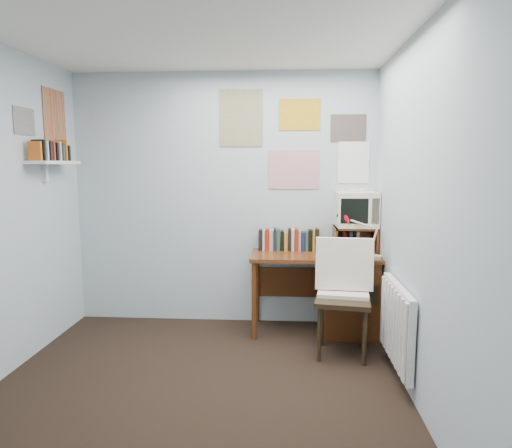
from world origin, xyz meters
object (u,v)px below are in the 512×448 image
at_px(radiator, 397,324).
at_px(desk, 343,291).
at_px(tv_riser, 355,240).
at_px(crt_tv, 356,208).
at_px(desk_chair, 343,300).
at_px(wall_shelf, 53,162).
at_px(desk_lamp, 377,238).

bearing_deg(radiator, desk, 107.24).
bearing_deg(desk, tv_riser, 42.96).
bearing_deg(desk, crt_tv, 46.01).
xyz_separation_m(tv_riser, crt_tv, (0.01, 0.02, 0.31)).
relative_size(crt_tv, radiator, 0.48).
xyz_separation_m(desk_chair, tv_riser, (0.18, 0.64, 0.41)).
xyz_separation_m(crt_tv, wall_shelf, (-2.70, -0.51, 0.43)).
relative_size(desk_lamp, wall_shelf, 0.61).
distance_m(desk_chair, crt_tv, 0.99).
height_order(desk_lamp, tv_riser, desk_lamp).
relative_size(desk, radiator, 1.50).
bearing_deg(desk_chair, desk_lamp, 55.77).
height_order(radiator, wall_shelf, wall_shelf).
distance_m(tv_riser, wall_shelf, 2.83).
distance_m(desk_chair, desk_lamp, 0.68).
xyz_separation_m(desk_chair, wall_shelf, (-2.51, 0.15, 1.14)).
distance_m(crt_tv, wall_shelf, 2.78).
bearing_deg(desk_lamp, crt_tv, 116.00).
height_order(desk_lamp, crt_tv, crt_tv).
height_order(desk, radiator, desk).
xyz_separation_m(tv_riser, wall_shelf, (-2.69, -0.49, 0.74)).
bearing_deg(desk, radiator, -72.76).
bearing_deg(tv_riser, radiator, -80.72).
bearing_deg(wall_shelf, desk_lamp, 4.27).
relative_size(radiator, wall_shelf, 1.29).
xyz_separation_m(desk, tv_riser, (0.12, 0.11, 0.48)).
relative_size(desk_chair, radiator, 1.19).
relative_size(desk_chair, wall_shelf, 1.54).
bearing_deg(radiator, wall_shelf, 169.11).
relative_size(desk_chair, tv_riser, 2.38).
distance_m(desk, desk_chair, 0.54).
bearing_deg(tv_riser, desk_chair, -105.95).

